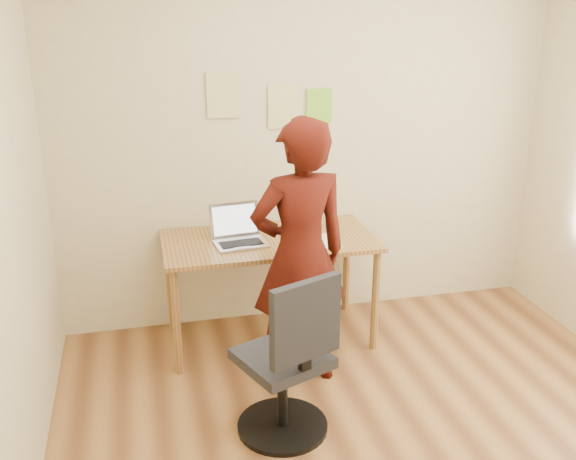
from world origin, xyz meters
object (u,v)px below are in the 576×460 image
object	(u,v)px
desk	(269,251)
phone	(301,246)
person	(300,256)
laptop	(239,235)
office_chair	(289,368)

from	to	relation	value
desk	phone	world-z (taller)	phone
phone	person	world-z (taller)	person
phone	person	bearing A→B (deg)	-116.31
laptop	phone	size ratio (longest dim) A/B	2.90
desk	person	distance (m)	0.56
office_chair	person	size ratio (longest dim) A/B	0.58
phone	laptop	bearing A→B (deg)	145.69
phone	office_chair	distance (m)	0.97
phone	office_chair	bearing A→B (deg)	-118.57
laptop	office_chair	distance (m)	1.11
desk	office_chair	distance (m)	1.09
laptop	person	world-z (taller)	person
office_chair	phone	bearing A→B (deg)	49.34
phone	person	xyz separation A→B (m)	(-0.10, -0.34, 0.08)
desk	person	size ratio (longest dim) A/B	0.85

